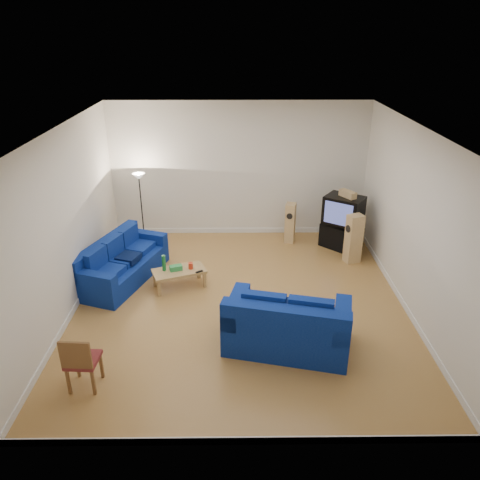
{
  "coord_description": "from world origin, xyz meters",
  "views": [
    {
      "loc": [
        -0.08,
        -7.42,
        4.69
      ],
      "look_at": [
        0.0,
        0.4,
        1.1
      ],
      "focal_mm": 35.0,
      "sensor_mm": 36.0,
      "label": 1
    }
  ],
  "objects_px": {
    "sofa_three_seat": "(120,265)",
    "sofa_loveseat": "(287,328)",
    "coffee_table": "(179,272)",
    "television": "(344,210)",
    "tv_stand": "(341,237)"
  },
  "relations": [
    {
      "from": "sofa_three_seat",
      "to": "sofa_loveseat",
      "type": "bearing_deg",
      "value": 73.82
    },
    {
      "from": "sofa_loveseat",
      "to": "coffee_table",
      "type": "bearing_deg",
      "value": 147.76
    },
    {
      "from": "sofa_loveseat",
      "to": "sofa_three_seat",
      "type": "bearing_deg",
      "value": 157.44
    },
    {
      "from": "coffee_table",
      "to": "television",
      "type": "height_order",
      "value": "television"
    },
    {
      "from": "tv_stand",
      "to": "television",
      "type": "xyz_separation_m",
      "value": [
        -0.01,
        -0.03,
        0.67
      ]
    },
    {
      "from": "sofa_loveseat",
      "to": "tv_stand",
      "type": "height_order",
      "value": "sofa_loveseat"
    },
    {
      "from": "tv_stand",
      "to": "coffee_table",
      "type": "bearing_deg",
      "value": -109.61
    },
    {
      "from": "sofa_loveseat",
      "to": "television",
      "type": "xyz_separation_m",
      "value": [
        1.62,
        3.66,
        0.58
      ]
    },
    {
      "from": "sofa_three_seat",
      "to": "tv_stand",
      "type": "height_order",
      "value": "sofa_three_seat"
    },
    {
      "from": "tv_stand",
      "to": "television",
      "type": "distance_m",
      "value": 0.67
    },
    {
      "from": "sofa_loveseat",
      "to": "coffee_table",
      "type": "relative_size",
      "value": 1.9
    },
    {
      "from": "sofa_three_seat",
      "to": "tv_stand",
      "type": "bearing_deg",
      "value": 126.41
    },
    {
      "from": "tv_stand",
      "to": "sofa_loveseat",
      "type": "bearing_deg",
      "value": -69.69
    },
    {
      "from": "sofa_three_seat",
      "to": "sofa_loveseat",
      "type": "distance_m",
      "value": 3.86
    },
    {
      "from": "coffee_table",
      "to": "tv_stand",
      "type": "height_order",
      "value": "tv_stand"
    }
  ]
}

